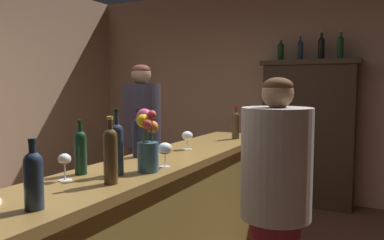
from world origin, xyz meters
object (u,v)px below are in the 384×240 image
object	(u,v)px
display_cabinet	(308,130)
wine_bottle_riesling	(138,135)
wine_bottle_syrah	(81,150)
wine_glass_front	(187,136)
bartender	(275,206)
display_bottle_midright	(340,46)
wine_glass_rear	(65,161)
wine_bottle_pinot	(236,124)
wine_glass_mid	(165,150)
display_bottle_left	(281,51)
display_bottle_midleft	(300,49)
flower_arrangement	(147,141)
patron_tall	(142,140)
display_bottle_center	(321,47)
wine_bottle_chardonnay	(117,147)
wine_bottle_malbec	(110,153)
bar_counter	(166,233)
wine_bottle_merlot	(34,177)

from	to	relation	value
display_cabinet	wine_bottle_riesling	bearing A→B (deg)	-101.48
wine_bottle_syrah	wine_bottle_riesling	world-z (taller)	wine_bottle_riesling
wine_glass_front	bartender	size ratio (longest dim) A/B	0.09
display_cabinet	display_bottle_midright	world-z (taller)	display_bottle_midright
wine_glass_rear	wine_bottle_pinot	bearing A→B (deg)	83.27
wine_glass_mid	wine_glass_rear	distance (m)	0.57
display_bottle_left	display_bottle_midleft	xyz separation A→B (m)	(0.25, 0.00, 0.01)
flower_arrangement	patron_tall	world-z (taller)	patron_tall
wine_bottle_riesling	display_bottle_left	bearing A→B (deg)	85.81
display_bottle_midright	bartender	xyz separation A→B (m)	(0.00, -2.83, -1.13)
wine_bottle_syrah	display_bottle_center	distance (m)	3.53
wine_bottle_riesling	wine_bottle_chardonnay	bearing A→B (deg)	-67.02
wine_glass_mid	display_bottle_midleft	world-z (taller)	display_bottle_midleft
display_cabinet	flower_arrangement	world-z (taller)	display_cabinet
wine_bottle_chardonnay	bartender	world-z (taller)	bartender
display_bottle_center	bartender	size ratio (longest dim) A/B	0.22
wine_bottle_syrah	display_bottle_midright	world-z (taller)	display_bottle_midright
wine_glass_mid	patron_tall	bearing A→B (deg)	129.16
display_cabinet	wine_glass_mid	bearing A→B (deg)	-94.82
display_cabinet	display_bottle_midright	size ratio (longest dim) A/B	5.50
display_bottle_midleft	wine_bottle_riesling	bearing A→B (deg)	-99.10
wine_bottle_malbec	wine_bottle_chardonnay	world-z (taller)	wine_bottle_chardonnay
bar_counter	display_bottle_left	distance (m)	3.10
wine_bottle_syrah	wine_bottle_malbec	world-z (taller)	wine_bottle_malbec
display_cabinet	bartender	xyz separation A→B (m)	(0.35, -2.83, -0.11)
display_cabinet	flower_arrangement	size ratio (longest dim) A/B	5.29
wine_bottle_riesling	display_bottle_left	xyz separation A→B (m)	(0.21, 2.82, 0.77)
display_bottle_left	wine_bottle_pinot	bearing A→B (deg)	-88.27
wine_glass_mid	patron_tall	size ratio (longest dim) A/B	0.08
bartender	display_bottle_center	bearing A→B (deg)	-75.23
wine_bottle_pinot	display_bottle_left	xyz separation A→B (m)	(-0.05, 1.71, 0.78)
display_bottle_left	display_bottle_center	xyz separation A→B (m)	(0.49, 0.00, 0.02)
bar_counter	wine_bottle_malbec	xyz separation A→B (m)	(0.12, -0.70, 0.66)
display_cabinet	display_bottle_left	world-z (taller)	display_bottle_left
bar_counter	display_bottle_center	xyz separation A→B (m)	(0.54, 2.75, 1.45)
flower_arrangement	bartender	world-z (taller)	bartender
wine_bottle_syrah	wine_glass_mid	bearing A→B (deg)	50.03
display_bottle_midleft	wine_glass_front	bearing A→B (deg)	-97.27
display_bottle_midright	wine_glass_mid	bearing A→B (deg)	-101.26
bar_counter	patron_tall	size ratio (longest dim) A/B	1.67
wine_bottle_pinot	patron_tall	distance (m)	1.12
wine_bottle_chardonnay	wine_glass_mid	bearing A→B (deg)	67.04
bartender	wine_bottle_malbec	bearing A→B (deg)	55.04
wine_bottle_riesling	display_cabinet	bearing A→B (deg)	78.52
display_bottle_center	display_bottle_midright	size ratio (longest dim) A/B	1.02
wine_glass_rear	flower_arrangement	distance (m)	0.44
wine_bottle_merlot	display_bottle_midleft	bearing A→B (deg)	87.39
wine_bottle_pinot	display_bottle_midleft	world-z (taller)	display_bottle_midleft
wine_bottle_pinot	wine_glass_front	distance (m)	0.71
wine_bottle_riesling	patron_tall	size ratio (longest dim) A/B	0.19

